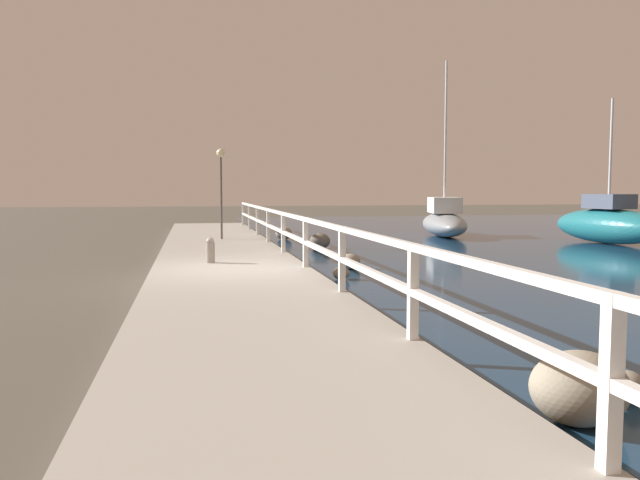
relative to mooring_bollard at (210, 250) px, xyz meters
name	(u,v)px	position (x,y,z in m)	size (l,w,h in m)	color
ground_plane	(232,282)	(0.40, -1.17, -0.55)	(120.00, 120.00, 0.00)	#4C473D
dock_walkway	(232,275)	(0.40, -1.17, -0.42)	(3.26, 36.00, 0.26)	#9E998E
railing	(305,233)	(1.93, -1.17, 0.43)	(0.10, 32.50, 1.04)	white
boulder_near_dock	(284,233)	(3.01, 9.38, -0.31)	(0.64, 0.57, 0.48)	gray
boulder_mid_strip	(320,241)	(3.61, 5.49, -0.30)	(0.66, 0.60, 0.50)	#666056
boulder_water_edge	(625,386)	(3.38, -9.17, -0.41)	(0.36, 0.33, 0.27)	gray
boulder_far_strip	(350,262)	(3.26, 0.27, -0.36)	(0.50, 0.45, 0.37)	gray
boulder_downstream	(341,273)	(2.66, -1.35, -0.41)	(0.36, 0.32, 0.27)	gray
boulder_upstream	(579,388)	(2.63, -9.59, -0.25)	(0.79, 0.71, 0.59)	gray
mooring_bollard	(210,250)	(0.00, 0.00, 0.00)	(0.20, 0.20, 0.57)	gray
dock_lamp	(221,170)	(0.56, 6.78, 1.97)	(0.28, 0.28, 2.96)	#514C47
sailboat_teal	(608,224)	(13.87, 5.33, 0.15)	(2.17, 4.99, 5.02)	#1E707A
sailboat_gray	(444,221)	(9.63, 9.76, 0.07)	(2.87, 5.61, 6.99)	gray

